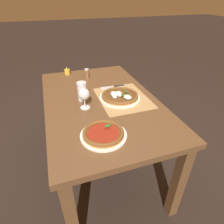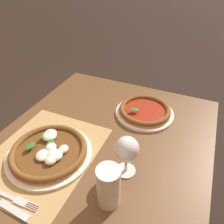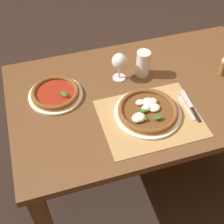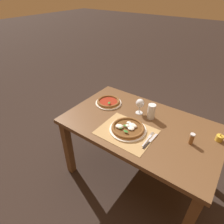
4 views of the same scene
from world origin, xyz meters
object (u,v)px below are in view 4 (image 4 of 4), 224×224
at_px(pint_glass, 151,112).
at_px(knife, 150,141).
at_px(wine_glass, 140,104).
at_px(pizza_near, 128,128).
at_px(pepper_shaker, 192,139).
at_px(pizza_far, 109,102).
at_px(votive_candle, 219,138).
at_px(fork, 148,139).

bearing_deg(pint_glass, knife, -64.08).
distance_m(wine_glass, pint_glass, 0.13).
bearing_deg(pizza_near, knife, -3.30).
bearing_deg(pepper_shaker, knife, -147.81).
xyz_separation_m(wine_glass, knife, (0.27, -0.30, -0.10)).
bearing_deg(knife, pepper_shaker, 32.19).
bearing_deg(pepper_shaker, pizza_far, 173.79).
bearing_deg(pint_glass, pepper_shaker, -16.93).
bearing_deg(wine_glass, pepper_shaker, -13.87).
xyz_separation_m(pizza_near, wine_glass, (-0.05, 0.29, 0.08)).
bearing_deg(votive_candle, pizza_near, -154.06).
distance_m(pizza_far, pepper_shaker, 0.89).
distance_m(pizza_far, knife, 0.67).
xyz_separation_m(pizza_far, pepper_shaker, (0.88, -0.10, 0.03)).
xyz_separation_m(wine_glass, pint_glass, (0.13, -0.01, -0.04)).
height_order(knife, pepper_shaker, pepper_shaker).
distance_m(votive_candle, pepper_shaker, 0.24).
bearing_deg(wine_glass, votive_candle, 2.83).
xyz_separation_m(pizza_far, knife, (0.62, -0.26, -0.01)).
relative_size(pizza_far, knife, 1.27).
distance_m(wine_glass, knife, 0.42).
height_order(wine_glass, pepper_shaker, wine_glass).
xyz_separation_m(votive_candle, pepper_shaker, (-0.18, -0.17, 0.03)).
xyz_separation_m(pint_glass, knife, (0.14, -0.29, -0.06)).
distance_m(fork, pepper_shaker, 0.33).
height_order(wine_glass, fork, wine_glass).
distance_m(pizza_far, pint_glass, 0.48).
bearing_deg(pepper_shaker, votive_candle, 43.68).
distance_m(pizza_near, knife, 0.22).
relative_size(wine_glass, knife, 0.72).
distance_m(pizza_near, pepper_shaker, 0.51).
relative_size(pizza_near, votive_candle, 4.44).
bearing_deg(pizza_near, pint_glass, 74.19).
height_order(pizza_near, knife, pizza_near).
distance_m(fork, votive_candle, 0.57).
bearing_deg(pizza_near, fork, -0.46).
relative_size(wine_glass, fork, 0.77).
xyz_separation_m(fork, knife, (0.03, -0.01, 0.00)).
bearing_deg(fork, votive_candle, 34.73).
bearing_deg(knife, pint_glass, 115.92).
xyz_separation_m(pizza_far, wine_glass, (0.35, 0.04, 0.09)).
height_order(pizza_near, fork, pizza_near).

